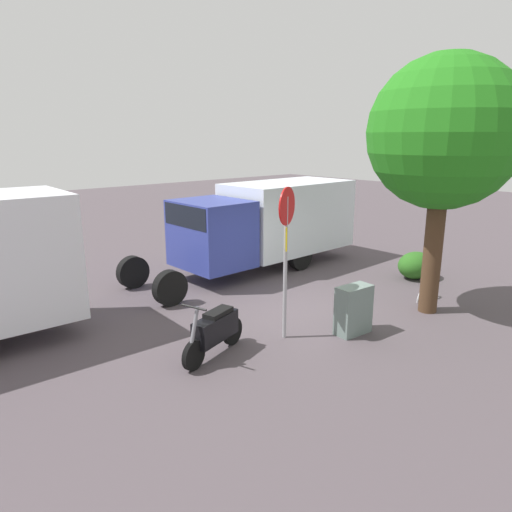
% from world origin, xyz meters
% --- Properties ---
extents(ground_plane, '(60.00, 60.00, 0.00)m').
position_xyz_m(ground_plane, '(0.00, 0.00, 0.00)').
color(ground_plane, '#4F454A').
extents(box_truck_near, '(7.83, 2.35, 2.67)m').
position_xyz_m(box_truck_near, '(-1.88, -3.36, 1.52)').
color(box_truck_near, black).
rests_on(box_truck_near, ground).
extents(motorcycle, '(1.76, 0.78, 1.20)m').
position_xyz_m(motorcycle, '(3.07, 0.65, 0.52)').
color(motorcycle, black).
rests_on(motorcycle, ground).
extents(stop_sign, '(0.71, 0.33, 3.16)m').
position_xyz_m(stop_sign, '(1.49, 0.95, 2.11)').
color(stop_sign, '#9E9EA3').
rests_on(stop_sign, ground).
extents(street_tree, '(3.39, 3.39, 5.88)m').
position_xyz_m(street_tree, '(-2.19, 2.13, 4.14)').
color(street_tree, '#47301E').
rests_on(street_tree, ground).
extents(utility_cabinet, '(0.82, 0.47, 1.06)m').
position_xyz_m(utility_cabinet, '(0.24, 1.74, 0.53)').
color(utility_cabinet, slate).
rests_on(utility_cabinet, ground).
extents(bike_rack_hoop, '(0.85, 0.14, 0.85)m').
position_xyz_m(bike_rack_hoop, '(-2.95, 1.70, 0.00)').
color(bike_rack_hoop, '#B7B7BC').
rests_on(bike_rack_hoop, ground).
extents(shrub_near_sign, '(1.17, 0.96, 0.80)m').
position_xyz_m(shrub_near_sign, '(-4.41, 0.49, 0.40)').
color(shrub_near_sign, '#2A621D').
rests_on(shrub_near_sign, ground).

